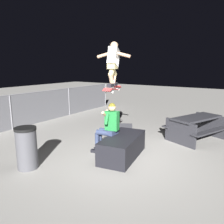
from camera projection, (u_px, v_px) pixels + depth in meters
name	position (u px, v px, depth m)	size (l,w,h in m)	color
ground_plane	(124.00, 158.00, 5.71)	(40.00, 40.00, 0.00)	gray
ledge_box_main	(123.00, 147.00, 5.76)	(1.62, 0.74, 0.55)	black
person_sitting_on_ledge	(108.00, 125.00, 5.88)	(0.60, 0.78, 1.39)	#2D3856
skateboard	(113.00, 89.00, 5.76)	(1.03, 0.48, 0.14)	#B72D2D
skater_airborne	(113.00, 62.00, 5.67)	(0.64, 0.87, 1.12)	black
kicker_ramp	(120.00, 133.00, 7.73)	(1.48, 1.31, 0.31)	#38383D
picnic_table_back	(196.00, 124.00, 7.07)	(2.08, 1.88, 0.75)	#28282D
trash_bin	(27.00, 148.00, 5.09)	(0.49, 0.49, 0.97)	#47474C
fence_back	(11.00, 111.00, 8.15)	(12.05, 0.05, 1.30)	slate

